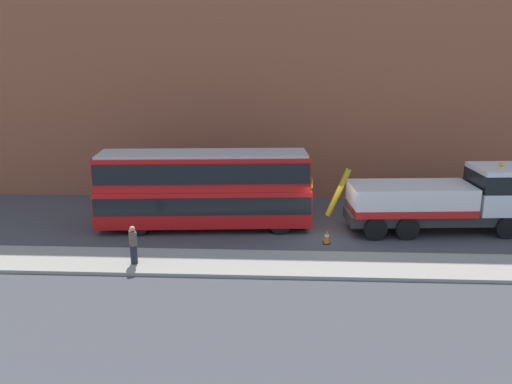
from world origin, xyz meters
TOP-DOWN VIEW (x-y plane):
  - ground_plane at (0.00, 0.00)m, footprint 120.00×120.00m
  - near_kerb at (0.00, -4.20)m, footprint 60.00×2.80m
  - building_facade at (0.00, 7.13)m, footprint 60.00×1.50m
  - recovery_tow_truck at (5.92, 0.63)m, footprint 10.22×3.33m
  - double_decker_bus at (-6.43, 0.59)m, footprint 11.17×3.40m
  - pedestrian_onlooker at (-8.77, -4.61)m, footprint 0.43×0.48m
  - traffic_cone_near_bus at (-0.20, -1.41)m, footprint 0.36×0.36m

SIDE VIEW (x-z plane):
  - ground_plane at x=0.00m, z-range 0.00..0.00m
  - near_kerb at x=0.00m, z-range 0.00..0.15m
  - traffic_cone_near_bus at x=-0.20m, z-range -0.02..0.70m
  - pedestrian_onlooker at x=-8.77m, z-range 0.13..1.84m
  - recovery_tow_truck at x=5.92m, z-range -0.08..3.59m
  - double_decker_bus at x=-6.43m, z-range 0.20..4.26m
  - building_facade at x=0.00m, z-range 0.07..16.07m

